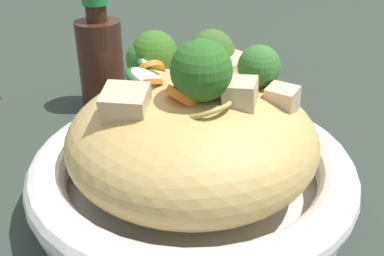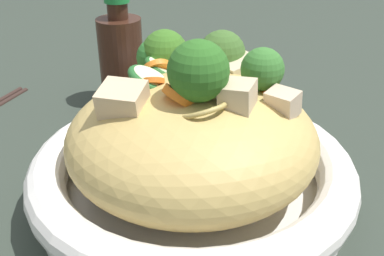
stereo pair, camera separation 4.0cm
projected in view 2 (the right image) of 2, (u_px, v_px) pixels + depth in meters
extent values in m
plane|color=#2C352C|center=(192.00, 199.00, 0.44)|extent=(3.00, 3.00, 0.00)
cylinder|color=white|center=(192.00, 192.00, 0.43)|extent=(0.28, 0.28, 0.02)
torus|color=white|center=(192.00, 168.00, 0.42)|extent=(0.30, 0.30, 0.04)
ellipsoid|color=tan|center=(192.00, 138.00, 0.41)|extent=(0.22, 0.22, 0.10)
torus|color=tan|center=(198.00, 111.00, 0.35)|extent=(0.05, 0.05, 0.02)
torus|color=tan|center=(170.00, 106.00, 0.38)|extent=(0.06, 0.07, 0.03)
torus|color=tan|center=(229.00, 126.00, 0.38)|extent=(0.06, 0.06, 0.01)
cone|color=#8DB672|center=(166.00, 75.00, 0.47)|extent=(0.03, 0.02, 0.02)
sphere|color=#376920|center=(165.00, 53.00, 0.46)|extent=(0.05, 0.05, 0.05)
cone|color=#92B76E|center=(156.00, 78.00, 0.48)|extent=(0.02, 0.02, 0.02)
sphere|color=#2C6D2A|center=(156.00, 57.00, 0.47)|extent=(0.06, 0.06, 0.04)
cone|color=#90B46F|center=(193.00, 100.00, 0.36)|extent=(0.02, 0.02, 0.01)
sphere|color=#2A6120|center=(193.00, 71.00, 0.35)|extent=(0.05, 0.05, 0.05)
cone|color=#99AE72|center=(221.00, 76.00, 0.48)|extent=(0.03, 0.03, 0.02)
sphere|color=#3C6128|center=(222.00, 54.00, 0.47)|extent=(0.06, 0.06, 0.05)
cone|color=#92AE6C|center=(263.00, 92.00, 0.40)|extent=(0.02, 0.03, 0.02)
sphere|color=#366F2C|center=(264.00, 71.00, 0.39)|extent=(0.05, 0.05, 0.04)
cylinder|color=orange|center=(179.00, 96.00, 0.36)|extent=(0.03, 0.03, 0.02)
cylinder|color=orange|center=(274.00, 94.00, 0.39)|extent=(0.03, 0.03, 0.01)
cylinder|color=orange|center=(146.00, 81.00, 0.40)|extent=(0.03, 0.03, 0.01)
cylinder|color=orange|center=(157.00, 71.00, 0.44)|extent=(0.02, 0.03, 0.03)
cylinder|color=orange|center=(153.00, 82.00, 0.39)|extent=(0.02, 0.02, 0.02)
cylinder|color=beige|center=(165.00, 69.00, 0.44)|extent=(0.04, 0.04, 0.02)
torus|color=#225521|center=(165.00, 69.00, 0.44)|extent=(0.05, 0.04, 0.02)
cylinder|color=beige|center=(149.00, 79.00, 0.40)|extent=(0.04, 0.04, 0.02)
torus|color=#215925|center=(149.00, 79.00, 0.40)|extent=(0.05, 0.05, 0.02)
cube|color=beige|center=(283.00, 103.00, 0.37)|extent=(0.03, 0.03, 0.02)
cube|color=#CBB48F|center=(238.00, 97.00, 0.36)|extent=(0.04, 0.04, 0.03)
cube|color=#C9B891|center=(238.00, 70.00, 0.46)|extent=(0.05, 0.05, 0.03)
cube|color=#D3B48B|center=(123.00, 101.00, 0.36)|extent=(0.05, 0.05, 0.03)
cylinder|color=#381E14|center=(121.00, 62.00, 0.61)|extent=(0.06, 0.06, 0.12)
cylinder|color=#381E14|center=(118.00, 10.00, 0.58)|extent=(0.03, 0.03, 0.02)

